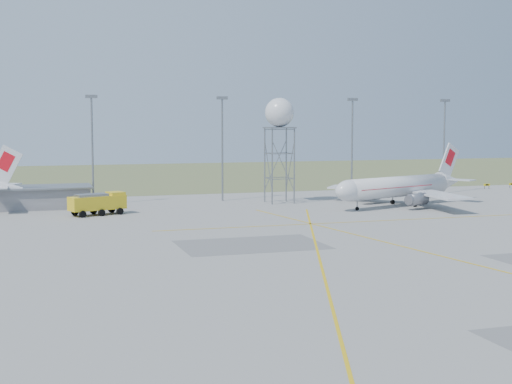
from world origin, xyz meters
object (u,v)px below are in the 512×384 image
object	(u,v)px
radar_tower	(279,144)
baggage_tug	(113,205)
airliner_main	(399,187)
fire_truck	(99,204)

from	to	relation	value
radar_tower	baggage_tug	world-z (taller)	radar_tower
airliner_main	baggage_tug	distance (m)	52.30
airliner_main	baggage_tug	xyz separation A→B (m)	(-50.80, 12.12, -2.88)
fire_truck	baggage_tug	bearing A→B (deg)	49.50
radar_tower	fire_truck	world-z (taller)	radar_tower
radar_tower	fire_truck	xyz separation A→B (m)	(-34.83, -8.16, -9.48)
airliner_main	fire_truck	size ratio (longest dim) A/B	3.34
airliner_main	baggage_tug	world-z (taller)	airliner_main
airliner_main	fire_truck	world-z (taller)	airliner_main
airliner_main	baggage_tug	size ratio (longest dim) A/B	12.70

